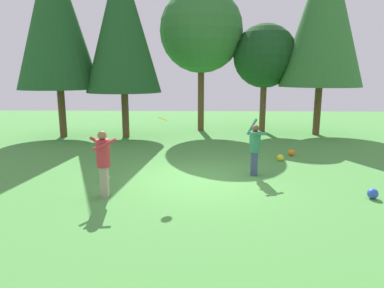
{
  "coord_description": "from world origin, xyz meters",
  "views": [
    {
      "loc": [
        0.09,
        -9.87,
        3.07
      ],
      "look_at": [
        -0.19,
        0.16,
        1.05
      ],
      "focal_mm": 32.05,
      "sensor_mm": 36.0,
      "label": 1
    }
  ],
  "objects_px": {
    "tree_left": "(122,24)",
    "tree_far_right": "(324,13)",
    "ball_white": "(105,177)",
    "tree_far_left": "(55,15)",
    "frisbee": "(162,119)",
    "ball_blue": "(373,194)",
    "person_thrower": "(255,146)",
    "tree_center": "(201,31)",
    "tree_right": "(265,56)",
    "ball_orange": "(291,153)",
    "person_catcher": "(103,158)",
    "ball_yellow": "(280,158)"
  },
  "relations": [
    {
      "from": "ball_orange",
      "to": "tree_left",
      "type": "bearing_deg",
      "value": 151.48
    },
    {
      "from": "person_thrower",
      "to": "frisbee",
      "type": "height_order",
      "value": "frisbee"
    },
    {
      "from": "ball_yellow",
      "to": "tree_right",
      "type": "relative_size",
      "value": 0.04
    },
    {
      "from": "ball_white",
      "to": "tree_far_left",
      "type": "distance_m",
      "value": 10.25
    },
    {
      "from": "ball_orange",
      "to": "tree_left",
      "type": "height_order",
      "value": "tree_left"
    },
    {
      "from": "ball_white",
      "to": "tree_left",
      "type": "height_order",
      "value": "tree_left"
    },
    {
      "from": "ball_yellow",
      "to": "ball_blue",
      "type": "bearing_deg",
      "value": -69.35
    },
    {
      "from": "frisbee",
      "to": "tree_right",
      "type": "bearing_deg",
      "value": 65.75
    },
    {
      "from": "tree_right",
      "to": "ball_orange",
      "type": "bearing_deg",
      "value": -88.76
    },
    {
      "from": "frisbee",
      "to": "ball_blue",
      "type": "xyz_separation_m",
      "value": [
        5.4,
        -0.79,
        -1.79
      ]
    },
    {
      "from": "ball_yellow",
      "to": "tree_right",
      "type": "xyz_separation_m",
      "value": [
        0.48,
        6.73,
        3.93
      ]
    },
    {
      "from": "tree_far_right",
      "to": "ball_white",
      "type": "bearing_deg",
      "value": -136.44
    },
    {
      "from": "tree_left",
      "to": "tree_far_left",
      "type": "relative_size",
      "value": 0.94
    },
    {
      "from": "ball_white",
      "to": "ball_orange",
      "type": "distance_m",
      "value": 7.2
    },
    {
      "from": "person_thrower",
      "to": "ball_white",
      "type": "distance_m",
      "value": 4.59
    },
    {
      "from": "tree_left",
      "to": "ball_white",
      "type": "bearing_deg",
      "value": -82.28
    },
    {
      "from": "person_catcher",
      "to": "tree_right",
      "type": "height_order",
      "value": "tree_right"
    },
    {
      "from": "tree_left",
      "to": "person_thrower",
      "type": "bearing_deg",
      "value": -50.69
    },
    {
      "from": "ball_blue",
      "to": "tree_center",
      "type": "height_order",
      "value": "tree_center"
    },
    {
      "from": "tree_left",
      "to": "frisbee",
      "type": "bearing_deg",
      "value": -70.63
    },
    {
      "from": "ball_white",
      "to": "ball_blue",
      "type": "height_order",
      "value": "ball_blue"
    },
    {
      "from": "ball_blue",
      "to": "tree_center",
      "type": "distance_m",
      "value": 12.89
    },
    {
      "from": "tree_left",
      "to": "tree_far_right",
      "type": "xyz_separation_m",
      "value": [
        9.84,
        0.96,
        0.62
      ]
    },
    {
      "from": "tree_center",
      "to": "tree_far_left",
      "type": "height_order",
      "value": "tree_far_left"
    },
    {
      "from": "ball_white",
      "to": "ball_orange",
      "type": "xyz_separation_m",
      "value": [
        6.31,
        3.46,
        0.0
      ]
    },
    {
      "from": "tree_left",
      "to": "tree_far_left",
      "type": "bearing_deg",
      "value": -179.16
    },
    {
      "from": "tree_far_left",
      "to": "ball_white",
      "type": "bearing_deg",
      "value": -60.45
    },
    {
      "from": "frisbee",
      "to": "ball_yellow",
      "type": "bearing_deg",
      "value": 38.04
    },
    {
      "from": "tree_far_left",
      "to": "person_catcher",
      "type": "bearing_deg",
      "value": -62.38
    },
    {
      "from": "ball_orange",
      "to": "tree_far_right",
      "type": "distance_m",
      "value": 8.14
    },
    {
      "from": "person_catcher",
      "to": "ball_blue",
      "type": "bearing_deg",
      "value": -30.99
    },
    {
      "from": "ball_blue",
      "to": "tree_center",
      "type": "xyz_separation_m",
      "value": [
        -4.38,
        10.91,
        5.28
      ]
    },
    {
      "from": "person_catcher",
      "to": "ball_yellow",
      "type": "height_order",
      "value": "person_catcher"
    },
    {
      "from": "person_catcher",
      "to": "ball_white",
      "type": "height_order",
      "value": "person_catcher"
    },
    {
      "from": "frisbee",
      "to": "tree_center",
      "type": "bearing_deg",
      "value": 84.28
    },
    {
      "from": "ball_yellow",
      "to": "tree_left",
      "type": "distance_m",
      "value": 9.82
    },
    {
      "from": "ball_blue",
      "to": "tree_far_left",
      "type": "bearing_deg",
      "value": 142.83
    },
    {
      "from": "tree_left",
      "to": "ball_yellow",
      "type": "bearing_deg",
      "value": -35.5
    },
    {
      "from": "frisbee",
      "to": "tree_right",
      "type": "height_order",
      "value": "tree_right"
    },
    {
      "from": "ball_orange",
      "to": "tree_far_left",
      "type": "xyz_separation_m",
      "value": [
        -10.5,
        3.93,
        5.73
      ]
    },
    {
      "from": "ball_white",
      "to": "person_thrower",
      "type": "bearing_deg",
      "value": 9.77
    },
    {
      "from": "tree_far_left",
      "to": "person_thrower",
      "type": "bearing_deg",
      "value": -37.47
    },
    {
      "from": "person_thrower",
      "to": "frisbee",
      "type": "relative_size",
      "value": 5.0
    },
    {
      "from": "person_thrower",
      "to": "tree_far_left",
      "type": "distance_m",
      "value": 11.95
    },
    {
      "from": "ball_white",
      "to": "tree_left",
      "type": "xyz_separation_m",
      "value": [
        -1.01,
        7.44,
        5.35
      ]
    },
    {
      "from": "frisbee",
      "to": "tree_far_left",
      "type": "distance_m",
      "value": 10.58
    },
    {
      "from": "ball_white",
      "to": "tree_center",
      "type": "height_order",
      "value": "tree_center"
    },
    {
      "from": "person_thrower",
      "to": "tree_left",
      "type": "bearing_deg",
      "value": -74.54
    },
    {
      "from": "ball_white",
      "to": "tree_center",
      "type": "distance_m",
      "value": 11.39
    },
    {
      "from": "person_thrower",
      "to": "ball_yellow",
      "type": "distance_m",
      "value": 2.41
    }
  ]
}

